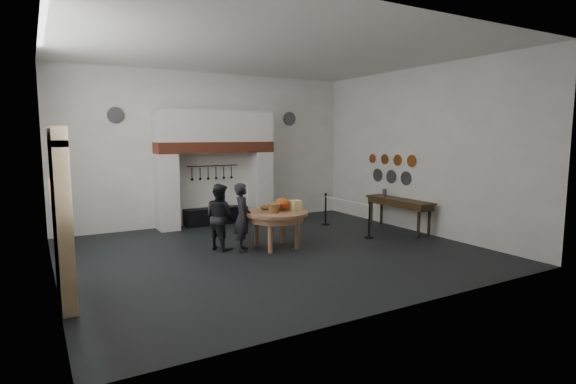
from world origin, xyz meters
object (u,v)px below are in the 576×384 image
work_table (276,213)px  barrier_post_near (369,221)px  visitor_near (243,217)px  iron_range (216,216)px  barrier_post_far (326,210)px  side_table (399,200)px  visitor_far (220,217)px

work_table → barrier_post_near: barrier_post_near is taller
work_table → visitor_near: (-0.82, 0.13, -0.05)m
iron_range → barrier_post_near: 4.68m
iron_range → work_table: (0.22, -3.44, 0.59)m
visitor_near → barrier_post_far: bearing=-42.3°
iron_range → visitor_near: bearing=-100.3°
side_table → work_table: bearing=179.7°
visitor_near → side_table: bearing=-68.8°
work_table → barrier_post_far: 3.12m
iron_range → visitor_far: size_ratio=1.22×
barrier_post_near → barrier_post_far: 2.00m
iron_range → barrier_post_far: 3.30m
visitor_near → side_table: visitor_near is taller
visitor_far → barrier_post_far: 3.99m
visitor_near → work_table: bearing=-76.3°
visitor_far → barrier_post_near: (3.80, -0.83, -0.33)m
side_table → barrier_post_far: bearing=127.0°
side_table → visitor_far: bearing=173.8°
iron_range → barrier_post_near: bearing=-53.1°
iron_range → work_table: work_table is taller
work_table → barrier_post_near: (2.59, -0.30, -0.39)m
barrier_post_near → visitor_far: bearing=167.6°
barrier_post_near → iron_range: bearing=126.9°
iron_range → work_table: size_ratio=1.27×
iron_range → visitor_near: (-0.60, -3.30, 0.54)m
iron_range → barrier_post_far: bearing=-31.8°
barrier_post_near → barrier_post_far: bearing=90.0°
visitor_far → barrier_post_far: visitor_far is taller
visitor_far → barrier_post_far: (3.80, 1.17, -0.33)m
side_table → barrier_post_near: 1.39m
work_table → barrier_post_far: (2.59, 1.70, -0.39)m
work_table → visitor_far: 1.33m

